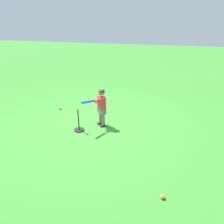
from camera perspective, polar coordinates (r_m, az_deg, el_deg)
ground_plane at (r=6.19m, az=-5.21°, el=-3.05°), size 40.00×40.00×0.00m
child_batter at (r=5.78m, az=-3.11°, el=2.05°), size 0.72×0.52×1.08m
play_ball_far_right at (r=3.96m, az=13.69°, el=-21.57°), size 0.08×0.08×0.08m
play_ball_by_bucket at (r=7.29m, az=-13.96°, el=1.00°), size 0.08×0.08×0.08m
batting_tee at (r=5.81m, az=-8.99°, el=-4.06°), size 0.28×0.28×0.62m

